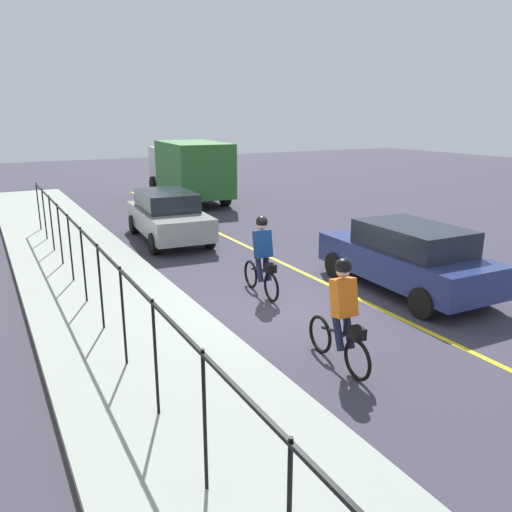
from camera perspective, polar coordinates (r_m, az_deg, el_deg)
name	(u,v)px	position (r m, az deg, el deg)	size (l,w,h in m)	color
ground_plane	(284,303)	(11.12, 3.19, -5.32)	(80.00, 80.00, 0.00)	#393644
lane_line_centre	(343,292)	(11.99, 9.72, -3.94)	(36.00, 0.12, 0.01)	yellow
sidewalk	(129,331)	(9.85, -14.05, -8.13)	(40.00, 3.20, 0.15)	#949B94
iron_fence	(90,257)	(10.30, -18.09, -0.12)	(17.61, 0.04, 1.60)	black
cyclist_lead	(262,257)	(11.32, 0.71, -0.06)	(1.71, 0.38, 1.83)	black
cyclist_follow	(342,315)	(8.19, 9.61, -6.47)	(1.71, 0.38, 1.83)	black
patrol_sedan	(407,256)	(12.16, 16.50, -0.03)	(4.46, 2.04, 1.58)	navy
parked_sedan_rear	(168,215)	(16.73, -9.81, 4.52)	(4.52, 2.19, 1.58)	gray
box_truck_background	(189,168)	(24.29, -7.56, 9.70)	(6.89, 3.03, 2.78)	#2B6429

